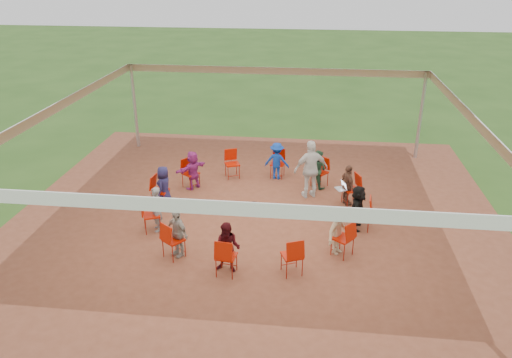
# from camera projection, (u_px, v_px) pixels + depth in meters

# --- Properties ---
(ground) EXTENTS (80.00, 80.00, 0.00)m
(ground) POSITION_uv_depth(u_px,v_px,m) (257.00, 217.00, 13.44)
(ground) COLOR #274A17
(ground) RESTS_ON ground
(dirt_patch) EXTENTS (13.00, 13.00, 0.00)m
(dirt_patch) POSITION_uv_depth(u_px,v_px,m) (257.00, 216.00, 13.43)
(dirt_patch) COLOR brown
(dirt_patch) RESTS_ON ground
(tent) EXTENTS (10.33, 10.33, 3.00)m
(tent) POSITION_uv_depth(u_px,v_px,m) (257.00, 133.00, 12.48)
(tent) COLOR #B2B2B7
(tent) RESTS_ON ground
(chair_0) EXTENTS (0.57, 0.56, 0.90)m
(chair_0) POSITION_uv_depth(u_px,v_px,m) (351.00, 189.00, 13.95)
(chair_0) COLOR #AB1401
(chair_0) RESTS_ON ground
(chair_1) EXTENTS (0.60, 0.60, 0.90)m
(chair_1) POSITION_uv_depth(u_px,v_px,m) (320.00, 172.00, 15.07)
(chair_1) COLOR #AB1401
(chair_1) RESTS_ON ground
(chair_2) EXTENTS (0.47, 0.49, 0.90)m
(chair_2) POSITION_uv_depth(u_px,v_px,m) (278.00, 164.00, 15.71)
(chair_2) COLOR #AB1401
(chair_2) RESTS_ON ground
(chair_3) EXTENTS (0.56, 0.57, 0.90)m
(chair_3) POSITION_uv_depth(u_px,v_px,m) (232.00, 164.00, 15.68)
(chair_3) COLOR #AB1401
(chair_3) RESTS_ON ground
(chair_4) EXTENTS (0.60, 0.60, 0.90)m
(chair_4) POSITION_uv_depth(u_px,v_px,m) (191.00, 173.00, 15.00)
(chair_4) COLOR #AB1401
(chair_4) RESTS_ON ground
(chair_5) EXTENTS (0.49, 0.47, 0.90)m
(chair_5) POSITION_uv_depth(u_px,v_px,m) (160.00, 191.00, 13.86)
(chair_5) COLOR #AB1401
(chair_5) RESTS_ON ground
(chair_6) EXTENTS (0.57, 0.56, 0.90)m
(chair_6) POSITION_uv_depth(u_px,v_px,m) (152.00, 215.00, 12.55)
(chair_6) COLOR #AB1401
(chair_6) RESTS_ON ground
(chair_7) EXTENTS (0.60, 0.60, 0.90)m
(chair_7) POSITION_uv_depth(u_px,v_px,m) (174.00, 240.00, 11.44)
(chair_7) COLOR #AB1401
(chair_7) RESTS_ON ground
(chair_8) EXTENTS (0.47, 0.49, 0.90)m
(chair_8) POSITION_uv_depth(u_px,v_px,m) (226.00, 256.00, 10.80)
(chair_8) COLOR #AB1401
(chair_8) RESTS_ON ground
(chair_9) EXTENTS (0.56, 0.57, 0.90)m
(chair_9) POSITION_uv_depth(u_px,v_px,m) (292.00, 256.00, 10.83)
(chair_9) COLOR #AB1401
(chair_9) RESTS_ON ground
(chair_10) EXTENTS (0.60, 0.60, 0.90)m
(chair_10) POSITION_uv_depth(u_px,v_px,m) (343.00, 238.00, 11.50)
(chair_10) COLOR #AB1401
(chair_10) RESTS_ON ground
(chair_11) EXTENTS (0.49, 0.47, 0.90)m
(chair_11) POSITION_uv_depth(u_px,v_px,m) (362.00, 213.00, 12.65)
(chair_11) COLOR #AB1401
(chair_11) RESTS_ON ground
(person_seated_0) EXTENTS (0.60, 0.78, 1.18)m
(person_seated_0) POSITION_uv_depth(u_px,v_px,m) (348.00, 185.00, 13.87)
(person_seated_0) COLOR brown
(person_seated_0) RESTS_ON ground
(person_seated_1) EXTENTS (0.66, 0.61, 1.18)m
(person_seated_1) POSITION_uv_depth(u_px,v_px,m) (318.00, 169.00, 14.94)
(person_seated_1) COLOR #23462E
(person_seated_1) RESTS_ON ground
(person_seated_2) EXTENTS (0.81, 0.47, 1.18)m
(person_seated_2) POSITION_uv_depth(u_px,v_px,m) (277.00, 161.00, 15.54)
(person_seated_2) COLOR #0C3397
(person_seated_2) RESTS_ON ground
(person_seated_3) EXTENTS (0.99, 1.12, 1.18)m
(person_seated_3) POSITION_uv_depth(u_px,v_px,m) (193.00, 170.00, 14.87)
(person_seated_3) COLOR #9C2980
(person_seated_3) RESTS_ON ground
(person_seated_4) EXTENTS (0.39, 0.61, 1.18)m
(person_seated_4) POSITION_uv_depth(u_px,v_px,m) (164.00, 187.00, 13.78)
(person_seated_4) COLOR #1D1A40
(person_seated_4) RESTS_ON ground
(person_seated_5) EXTENTS (0.43, 0.51, 1.18)m
(person_seated_5) POSITION_uv_depth(u_px,v_px,m) (156.00, 209.00, 12.53)
(person_seated_5) COLOR slate
(person_seated_5) RESTS_ON ground
(person_seated_6) EXTENTS (0.77, 0.70, 1.18)m
(person_seated_6) POSITION_uv_depth(u_px,v_px,m) (177.00, 233.00, 11.46)
(person_seated_6) COLOR #A0988C
(person_seated_6) RESTS_ON ground
(person_seated_7) EXTENTS (0.61, 0.40, 1.18)m
(person_seated_7) POSITION_uv_depth(u_px,v_px,m) (228.00, 248.00, 10.85)
(person_seated_7) COLOR #3E0B10
(person_seated_7) RESTS_ON ground
(person_seated_8) EXTENTS (0.76, 0.84, 1.18)m
(person_seated_8) POSITION_uv_depth(u_px,v_px,m) (339.00, 231.00, 11.52)
(person_seated_8) COLOR tan
(person_seated_8) RESTS_ON ground
(person_seated_9) EXTENTS (0.54, 1.14, 1.18)m
(person_seated_9) POSITION_uv_depth(u_px,v_px,m) (358.00, 207.00, 12.62)
(person_seated_9) COLOR black
(person_seated_9) RESTS_ON ground
(standing_person) EXTENTS (1.12, 0.84, 1.71)m
(standing_person) POSITION_uv_depth(u_px,v_px,m) (311.00, 169.00, 14.22)
(standing_person) COLOR silver
(standing_person) RESTS_ON ground
(cable_coil) EXTENTS (0.38, 0.38, 0.03)m
(cable_coil) POSITION_uv_depth(u_px,v_px,m) (254.00, 205.00, 14.05)
(cable_coil) COLOR black
(cable_coil) RESTS_ON ground
(laptop) EXTENTS (0.37, 0.40, 0.23)m
(laptop) POSITION_uv_depth(u_px,v_px,m) (342.00, 187.00, 13.84)
(laptop) COLOR #B7B7BC
(laptop) RESTS_ON ground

